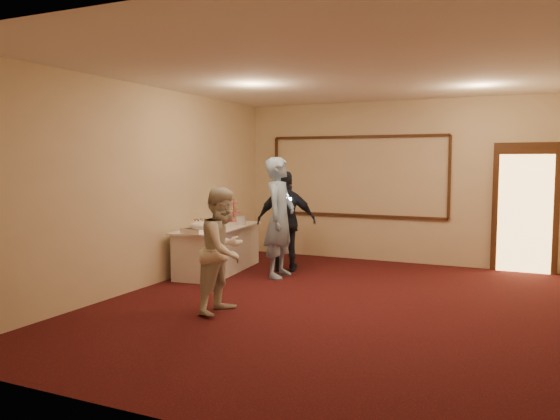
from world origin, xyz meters
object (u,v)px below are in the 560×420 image
(man, at_px, (280,217))
(woman, at_px, (223,250))
(guest, at_px, (286,221))
(tart, at_px, (212,228))
(plate_stack_b, at_px, (241,221))
(plate_stack_a, at_px, (215,222))
(buffet_table, at_px, (218,249))
(pavlova_tray, at_px, (201,227))
(cupcake_stand, at_px, (234,212))

(man, relative_size, woman, 1.25)
(guest, bearing_deg, tart, 26.83)
(tart, relative_size, man, 0.15)
(plate_stack_b, xyz_separation_m, tart, (-0.11, -0.78, -0.05))
(man, bearing_deg, tart, 110.01)
(plate_stack_a, distance_m, man, 1.19)
(buffet_table, bearing_deg, guest, 27.10)
(man, distance_m, woman, 2.22)
(buffet_table, distance_m, tart, 0.57)
(buffet_table, xyz_separation_m, plate_stack_b, (0.23, 0.40, 0.46))
(pavlova_tray, bearing_deg, buffet_table, 101.55)
(man, height_order, guest, man)
(cupcake_stand, bearing_deg, woman, -62.83)
(woman, distance_m, guest, 2.71)
(man, bearing_deg, plate_stack_b, 66.03)
(plate_stack_b, distance_m, tart, 0.79)
(plate_stack_a, height_order, man, man)
(plate_stack_b, bearing_deg, man, -21.40)
(plate_stack_b, bearing_deg, pavlova_tray, -93.16)
(tart, distance_m, woman, 2.17)
(plate_stack_b, distance_m, guest, 0.82)
(pavlova_tray, height_order, plate_stack_a, pavlova_tray)
(plate_stack_a, bearing_deg, man, 2.26)
(buffet_table, height_order, guest, guest)
(cupcake_stand, bearing_deg, man, -32.31)
(cupcake_stand, relative_size, plate_stack_b, 2.50)
(buffet_table, distance_m, man, 1.28)
(pavlova_tray, bearing_deg, woman, -48.46)
(buffet_table, xyz_separation_m, plate_stack_a, (-0.05, -0.01, 0.47))
(pavlova_tray, bearing_deg, tart, 96.24)
(cupcake_stand, distance_m, plate_stack_b, 0.64)
(plate_stack_a, xyz_separation_m, guest, (1.09, 0.54, 0.00))
(plate_stack_a, relative_size, guest, 0.12)
(buffet_table, distance_m, plate_stack_b, 0.65)
(buffet_table, bearing_deg, cupcake_stand, 102.11)
(buffet_table, relative_size, tart, 7.60)
(plate_stack_b, bearing_deg, woman, -65.92)
(plate_stack_a, bearing_deg, guest, 26.26)
(man, bearing_deg, plate_stack_a, 89.70)
(buffet_table, relative_size, cupcake_stand, 4.69)
(pavlova_tray, xyz_separation_m, cupcake_stand, (-0.35, 1.67, 0.08))
(buffet_table, height_order, tart, tart)
(tart, xyz_separation_m, man, (1.02, 0.42, 0.18))
(woman, bearing_deg, pavlova_tray, 44.28)
(plate_stack_b, relative_size, guest, 0.11)
(pavlova_tray, xyz_separation_m, plate_stack_a, (-0.21, 0.79, -0.00))
(buffet_table, relative_size, plate_stack_a, 10.40)
(plate_stack_a, bearing_deg, woman, -56.54)
(tart, height_order, man, man)
(tart, bearing_deg, pavlova_tray, -83.76)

